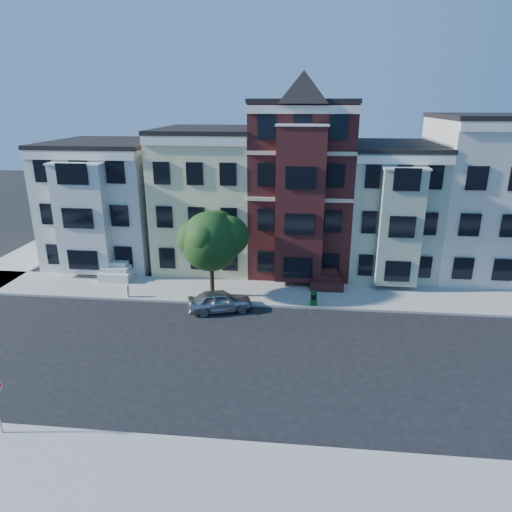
# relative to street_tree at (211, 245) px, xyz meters

# --- Properties ---
(ground) EXTENTS (120.00, 120.00, 0.00)m
(ground) POSITION_rel_street_tree_xyz_m (5.45, -7.02, -3.60)
(ground) COLOR black
(far_sidewalk) EXTENTS (60.00, 4.00, 0.15)m
(far_sidewalk) POSITION_rel_street_tree_xyz_m (5.45, 0.98, -3.52)
(far_sidewalk) COLOR #9E9B93
(far_sidewalk) RESTS_ON ground
(near_sidewalk) EXTENTS (60.00, 4.00, 0.15)m
(near_sidewalk) POSITION_rel_street_tree_xyz_m (5.45, -15.02, -3.52)
(near_sidewalk) COLOR #9E9B93
(near_sidewalk) RESTS_ON ground
(house_white) EXTENTS (8.00, 9.00, 9.00)m
(house_white) POSITION_rel_street_tree_xyz_m (-9.55, 7.48, 0.90)
(house_white) COLOR silver
(house_white) RESTS_ON ground
(house_yellow) EXTENTS (7.00, 9.00, 10.00)m
(house_yellow) POSITION_rel_street_tree_xyz_m (-1.55, 7.48, 1.40)
(house_yellow) COLOR beige
(house_yellow) RESTS_ON ground
(house_brown) EXTENTS (7.00, 9.00, 12.00)m
(house_brown) POSITION_rel_street_tree_xyz_m (5.45, 7.48, 2.40)
(house_brown) COLOR #411616
(house_brown) RESTS_ON ground
(house_green) EXTENTS (6.00, 9.00, 9.00)m
(house_green) POSITION_rel_street_tree_xyz_m (11.95, 7.48, 0.90)
(house_green) COLOR #9BAB92
(house_green) RESTS_ON ground
(house_cream) EXTENTS (8.00, 9.00, 11.00)m
(house_cream) POSITION_rel_street_tree_xyz_m (18.95, 7.48, 1.90)
(house_cream) COLOR beige
(house_cream) RESTS_ON ground
(street_tree) EXTENTS (7.84, 7.84, 6.90)m
(street_tree) POSITION_rel_street_tree_xyz_m (0.00, 0.00, 0.00)
(street_tree) COLOR #264D1C
(street_tree) RESTS_ON far_sidewalk
(parked_car) EXTENTS (4.15, 2.65, 1.32)m
(parked_car) POSITION_rel_street_tree_xyz_m (0.82, -1.82, -2.94)
(parked_car) COLOR #A5A7AD
(parked_car) RESTS_ON ground
(newspaper_box) EXTENTS (0.42, 0.38, 0.90)m
(newspaper_box) POSITION_rel_street_tree_xyz_m (6.51, -0.72, -3.00)
(newspaper_box) COLOR #115320
(newspaper_box) RESTS_ON far_sidewalk
(fire_hydrant) EXTENTS (0.26, 0.26, 0.66)m
(fire_hydrant) POSITION_rel_street_tree_xyz_m (-5.40, -0.72, -3.12)
(fire_hydrant) COLOR silver
(fire_hydrant) RESTS_ON far_sidewalk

